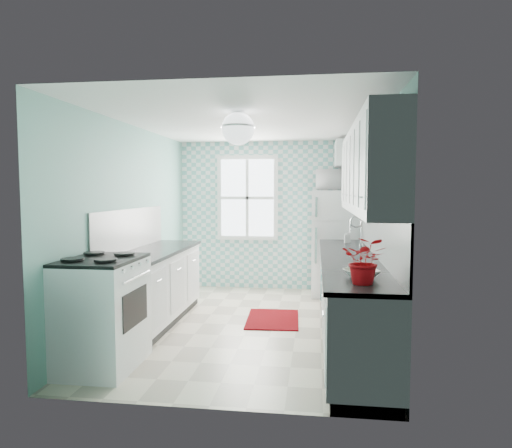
# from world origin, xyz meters

# --- Properties ---
(floor) EXTENTS (3.00, 4.40, 0.02)m
(floor) POSITION_xyz_m (0.00, 0.00, -0.01)
(floor) COLOR beige
(floor) RESTS_ON ground
(ceiling) EXTENTS (3.00, 4.40, 0.02)m
(ceiling) POSITION_xyz_m (0.00, 0.00, 2.51)
(ceiling) COLOR white
(ceiling) RESTS_ON wall_back
(wall_back) EXTENTS (3.00, 0.02, 2.50)m
(wall_back) POSITION_xyz_m (0.00, 2.21, 1.25)
(wall_back) COLOR #71AEA2
(wall_back) RESTS_ON floor
(wall_front) EXTENTS (3.00, 0.02, 2.50)m
(wall_front) POSITION_xyz_m (0.00, -2.21, 1.25)
(wall_front) COLOR #71AEA2
(wall_front) RESTS_ON floor
(wall_left) EXTENTS (0.02, 4.40, 2.50)m
(wall_left) POSITION_xyz_m (-1.51, 0.00, 1.25)
(wall_left) COLOR #71AEA2
(wall_left) RESTS_ON floor
(wall_right) EXTENTS (0.02, 4.40, 2.50)m
(wall_right) POSITION_xyz_m (1.51, 0.00, 1.25)
(wall_right) COLOR #71AEA2
(wall_right) RESTS_ON floor
(accent_wall) EXTENTS (3.00, 0.01, 2.50)m
(accent_wall) POSITION_xyz_m (0.00, 2.19, 1.25)
(accent_wall) COLOR #70BAB5
(accent_wall) RESTS_ON wall_back
(window) EXTENTS (1.04, 0.05, 1.44)m
(window) POSITION_xyz_m (-0.35, 2.16, 1.55)
(window) COLOR white
(window) RESTS_ON wall_back
(backsplash_right) EXTENTS (0.02, 3.60, 0.51)m
(backsplash_right) POSITION_xyz_m (1.49, -0.40, 1.20)
(backsplash_right) COLOR white
(backsplash_right) RESTS_ON wall_right
(backsplash_left) EXTENTS (0.02, 2.15, 0.51)m
(backsplash_left) POSITION_xyz_m (-1.49, -0.07, 1.20)
(backsplash_left) COLOR white
(backsplash_left) RESTS_ON wall_left
(upper_cabinets_right) EXTENTS (0.33, 3.20, 0.90)m
(upper_cabinets_right) POSITION_xyz_m (1.33, -0.60, 1.90)
(upper_cabinets_right) COLOR white
(upper_cabinets_right) RESTS_ON wall_right
(upper_cabinet_fridge) EXTENTS (0.40, 0.74, 0.40)m
(upper_cabinet_fridge) POSITION_xyz_m (1.30, 1.83, 2.25)
(upper_cabinet_fridge) COLOR white
(upper_cabinet_fridge) RESTS_ON wall_right
(ceiling_light) EXTENTS (0.34, 0.34, 0.35)m
(ceiling_light) POSITION_xyz_m (0.00, -0.80, 2.32)
(ceiling_light) COLOR silver
(ceiling_light) RESTS_ON ceiling
(base_cabinets_right) EXTENTS (0.60, 3.60, 0.90)m
(base_cabinets_right) POSITION_xyz_m (1.20, -0.40, 0.45)
(base_cabinets_right) COLOR white
(base_cabinets_right) RESTS_ON floor
(countertop_right) EXTENTS (0.63, 3.60, 0.04)m
(countertop_right) POSITION_xyz_m (1.19, -0.40, 0.92)
(countertop_right) COLOR black
(countertop_right) RESTS_ON base_cabinets_right
(base_cabinets_left) EXTENTS (0.60, 2.15, 0.90)m
(base_cabinets_left) POSITION_xyz_m (-1.20, -0.07, 0.45)
(base_cabinets_left) COLOR white
(base_cabinets_left) RESTS_ON floor
(countertop_left) EXTENTS (0.63, 2.15, 0.04)m
(countertop_left) POSITION_xyz_m (-1.19, -0.07, 0.92)
(countertop_left) COLOR black
(countertop_left) RESTS_ON base_cabinets_left
(fridge) EXTENTS (0.73, 0.73, 1.68)m
(fridge) POSITION_xyz_m (1.11, 1.81, 0.84)
(fridge) COLOR white
(fridge) RESTS_ON floor
(stove) EXTENTS (0.69, 0.86, 1.03)m
(stove) POSITION_xyz_m (-1.20, -1.51, 0.54)
(stove) COLOR white
(stove) RESTS_ON floor
(sink) EXTENTS (0.56, 0.47, 0.53)m
(sink) POSITION_xyz_m (1.20, 0.55, 0.93)
(sink) COLOR silver
(sink) RESTS_ON countertop_right
(rug) EXTENTS (0.71, 0.98, 0.02)m
(rug) POSITION_xyz_m (0.27, 0.28, 0.01)
(rug) COLOR maroon
(rug) RESTS_ON floor
(dish_towel) EXTENTS (0.07, 0.24, 0.36)m
(dish_towel) POSITION_xyz_m (0.89, 0.29, 0.48)
(dish_towel) COLOR #57A29F
(dish_towel) RESTS_ON base_cabinets_right
(fruit_bowl) EXTENTS (0.38, 0.38, 0.07)m
(fruit_bowl) POSITION_xyz_m (1.20, -1.61, 0.98)
(fruit_bowl) COLOR silver
(fruit_bowl) RESTS_ON countertop_right
(potted_plant) EXTENTS (0.40, 0.37, 0.38)m
(potted_plant) POSITION_xyz_m (1.20, -1.87, 1.13)
(potted_plant) COLOR #B3171D
(potted_plant) RESTS_ON countertop_right
(soap_bottle) EXTENTS (0.08, 0.08, 0.17)m
(soap_bottle) POSITION_xyz_m (1.25, 0.97, 1.03)
(soap_bottle) COLOR silver
(soap_bottle) RESTS_ON countertop_right
(microwave) EXTENTS (0.62, 0.43, 0.33)m
(microwave) POSITION_xyz_m (1.11, 1.81, 1.84)
(microwave) COLOR silver
(microwave) RESTS_ON fridge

